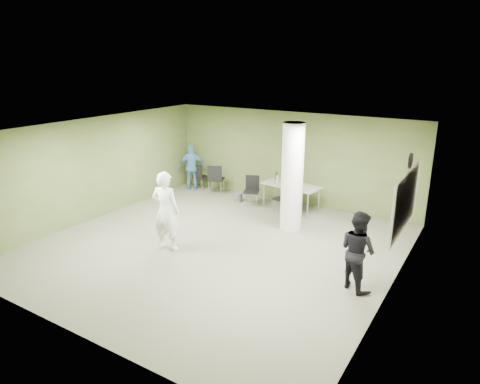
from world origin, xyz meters
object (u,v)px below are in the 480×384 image
Objects in this scene: chair_back_left at (200,175)px; man_blue at (192,167)px; man_black at (358,251)px; woman_white at (166,211)px; folding_table at (291,186)px.

chair_back_left is 0.38m from man_blue.
man_blue reaches higher than man_black.
chair_back_left is 0.55× the size of man_black.
man_blue is at bearing 2.52° from man_black.
woman_white is 4.35m from man_black.
woman_white is 1.19× the size of man_black.
woman_white is 1.19× the size of man_blue.
man_black is 1.00× the size of man_blue.
woman_white is at bearing 87.38° from man_blue.
chair_back_left is at bearing -176.16° from folding_table.
folding_table is 0.95× the size of woman_white.
woman_white is 4.78m from man_blue.
woman_white reaches higher than folding_table.
woman_white is at bearing -99.50° from folding_table.
folding_table is 2.04× the size of chair_back_left.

